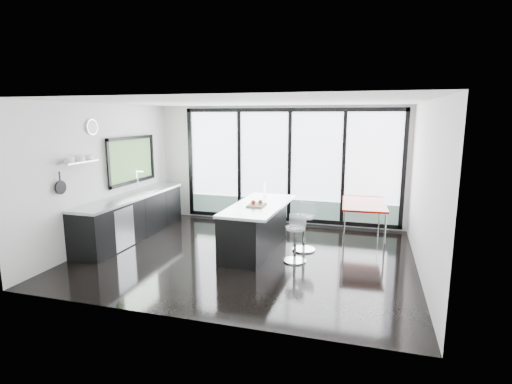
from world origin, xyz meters
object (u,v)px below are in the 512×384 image
(island, at_px, (255,226))
(bar_stool_far, at_px, (304,233))
(red_table, at_px, (363,222))
(bar_stool_near, at_px, (295,244))

(island, xyz_separation_m, bar_stool_far, (0.92, 0.18, -0.11))
(island, relative_size, bar_stool_far, 3.18)
(bar_stool_far, relative_size, red_table, 0.47)
(bar_stool_near, distance_m, red_table, 1.98)
(island, xyz_separation_m, red_table, (1.99, 1.17, -0.06))
(bar_stool_near, relative_size, red_table, 0.43)
(island, distance_m, bar_stool_near, 1.00)
(island, height_order, bar_stool_near, island)
(red_table, bearing_deg, bar_stool_near, -124.46)
(bar_stool_far, distance_m, red_table, 1.45)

